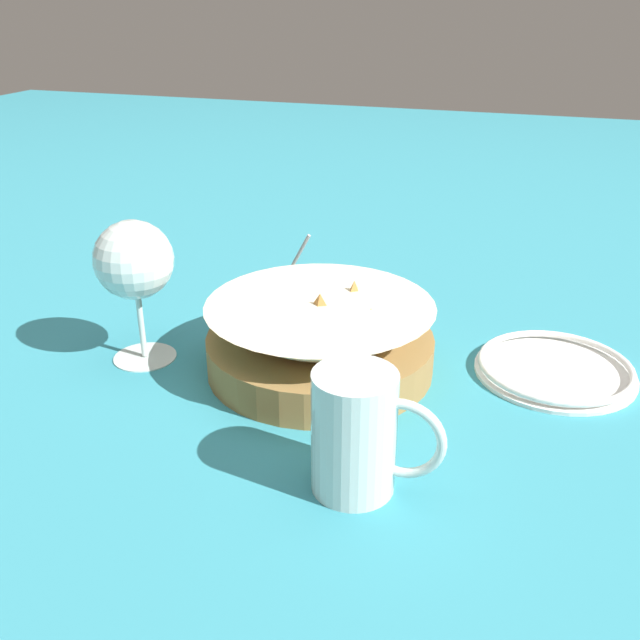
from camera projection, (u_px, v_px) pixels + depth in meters
ground_plane at (331, 385)px, 0.81m from camera, size 4.00×4.00×0.00m
food_basket at (320, 340)px, 0.83m from camera, size 0.26×0.26×0.10m
sauce_cup at (285, 290)px, 1.01m from camera, size 0.08×0.07×0.11m
wine_glass at (134, 264)px, 0.81m from camera, size 0.09×0.09×0.17m
beer_mug at (356, 437)px, 0.62m from camera, size 0.12×0.08×0.12m
side_plate at (555, 368)px, 0.83m from camera, size 0.18×0.18×0.01m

